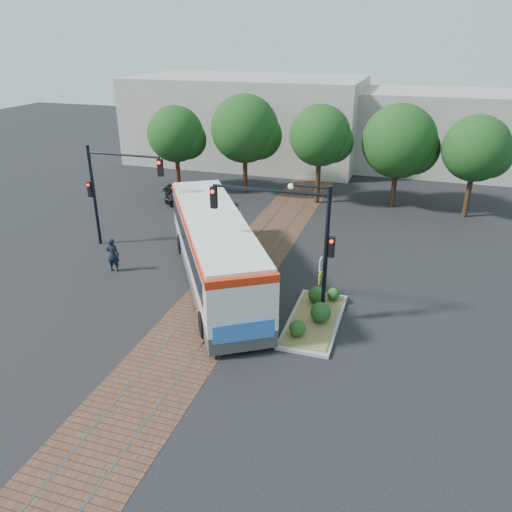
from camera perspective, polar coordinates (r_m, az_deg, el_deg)
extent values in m
plane|color=black|center=(24.52, -3.93, -4.58)|extent=(120.00, 120.00, 0.00)
cube|color=brown|center=(27.87, -0.95, -0.82)|extent=(3.60, 40.00, 0.01)
cube|color=slate|center=(28.09, -2.40, -0.61)|extent=(0.06, 40.00, 0.01)
cube|color=slate|center=(27.65, 0.52, -1.00)|extent=(0.06, 40.00, 0.01)
cylinder|color=#382314|center=(41.55, -8.90, 9.43)|extent=(0.36, 0.36, 2.86)
sphere|color=#123815|center=(40.89, -9.18, 13.60)|extent=(4.40, 4.40, 4.40)
cylinder|color=#382314|center=(40.16, -1.24, 9.39)|extent=(0.36, 0.36, 3.12)
sphere|color=#123815|center=(39.41, -1.29, 14.34)|extent=(5.20, 5.20, 5.20)
cylinder|color=#382314|center=(37.90, 7.07, 8.53)|extent=(0.36, 0.36, 3.39)
sphere|color=#123815|center=(37.15, 7.34, 13.50)|extent=(4.40, 4.40, 4.40)
cylinder|color=#382314|center=(38.17, 15.47, 7.54)|extent=(0.36, 0.36, 2.86)
sphere|color=#123815|center=(37.40, 16.05, 12.50)|extent=(5.20, 5.20, 5.20)
cylinder|color=#382314|center=(37.55, 23.06, 6.42)|extent=(0.36, 0.36, 3.12)
sphere|color=#123815|center=(36.81, 23.87, 11.17)|extent=(4.40, 4.40, 4.40)
cube|color=#ADA899|center=(51.17, -0.92, 15.37)|extent=(22.00, 12.00, 8.00)
cube|color=#ADA899|center=(50.76, 22.43, 12.99)|extent=(18.00, 10.00, 7.00)
cube|color=#414144|center=(25.60, -4.65, -1.76)|extent=(9.39, 12.90, 0.78)
cube|color=white|center=(25.00, -4.76, 1.24)|extent=(9.41, 12.91, 2.12)
cube|color=black|center=(25.18, -4.92, 2.23)|extent=(8.77, 11.80, 1.01)
cube|color=red|center=(24.55, -4.86, 3.89)|extent=(9.45, 12.94, 0.34)
cube|color=white|center=(24.48, -4.88, 4.38)|extent=(9.10, 12.48, 0.16)
cube|color=black|center=(19.00, -1.56, -4.95)|extent=(1.60, 1.05, 1.01)
cube|color=blue|center=(19.53, -1.39, -8.66)|extent=(2.13, 1.34, 0.78)
cube|color=orange|center=(24.51, -0.93, -0.87)|extent=(2.69, 4.33, 1.23)
cylinder|color=black|center=(21.29, -5.92, -7.73)|extent=(0.92, 1.16, 1.12)
cylinder|color=black|center=(21.70, 0.85, -6.92)|extent=(0.92, 1.16, 1.12)
cylinder|color=black|center=(29.34, -8.51, 1.41)|extent=(0.92, 1.16, 1.12)
cylinder|color=black|center=(29.65, -3.56, 1.88)|extent=(0.92, 1.16, 1.12)
cube|color=gray|center=(22.49, 6.68, -7.34)|extent=(2.20, 5.20, 0.15)
cube|color=olive|center=(22.43, 6.69, -7.09)|extent=(1.90, 4.80, 0.08)
sphere|color=#1E4719|center=(20.95, 4.77, -8.19)|extent=(0.70, 0.70, 0.70)
sphere|color=#1E4719|center=(21.97, 7.42, -6.36)|extent=(0.90, 0.90, 0.90)
sphere|color=#1E4719|center=(23.44, 6.95, -4.40)|extent=(0.80, 0.80, 0.80)
sphere|color=#1E4719|center=(23.83, 8.83, -4.29)|extent=(0.60, 0.60, 0.60)
cylinder|color=black|center=(21.17, 7.98, 0.10)|extent=(0.18, 0.18, 6.00)
cylinder|color=black|center=(20.78, 1.55, 7.52)|extent=(5.00, 0.12, 0.12)
cube|color=black|center=(21.74, -4.85, 6.67)|extent=(0.28, 0.22, 0.95)
sphere|color=#FF190C|center=(21.53, -5.02, 7.33)|extent=(0.18, 0.18, 0.18)
cube|color=black|center=(20.98, 8.63, 1.02)|extent=(0.26, 0.20, 0.90)
sphere|color=#FF190C|center=(20.74, 8.62, 1.65)|extent=(0.16, 0.16, 0.16)
cube|color=white|center=(21.25, 7.39, -0.96)|extent=(0.04, 0.45, 0.55)
cube|color=yellow|center=(21.53, 7.30, -2.52)|extent=(0.04, 0.45, 0.45)
cylinder|color=black|center=(20.31, 6.21, 7.87)|extent=(1.60, 0.08, 0.08)
sphere|color=silver|center=(20.49, 4.00, 7.96)|extent=(0.24, 0.24, 0.24)
cylinder|color=black|center=(30.98, -18.00, 6.51)|extent=(0.18, 0.18, 6.00)
cylinder|color=black|center=(29.10, -14.95, 11.11)|extent=(4.50, 0.12, 0.12)
cube|color=black|center=(28.11, -10.88, 9.89)|extent=(0.28, 0.22, 0.95)
sphere|color=#FF190C|center=(27.92, -11.06, 10.42)|extent=(0.18, 0.18, 0.18)
cube|color=black|center=(31.00, -18.43, 7.24)|extent=(0.26, 0.20, 0.90)
sphere|color=#FF190C|center=(30.82, -18.64, 7.70)|extent=(0.16, 0.16, 0.16)
imported|color=black|center=(27.68, -16.04, 0.13)|extent=(0.76, 0.58, 1.88)
imported|color=black|center=(37.42, -6.69, 6.76)|extent=(5.08, 2.67, 1.41)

